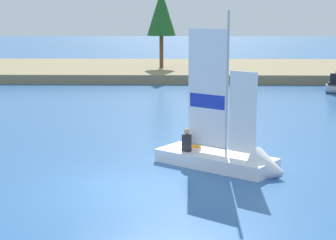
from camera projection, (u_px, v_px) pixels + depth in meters
ground_plane at (109, 189)px, 16.73m from camera, size 200.00×200.00×0.00m
shore_bank at (155, 70)px, 46.82m from camera, size 80.00×13.70×0.68m
shoreline_tree_midleft at (161, 13)px, 44.56m from camera, size 2.30×2.30×6.21m
sailboat at (235, 159)px, 18.60m from camera, size 4.59×3.89×5.69m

